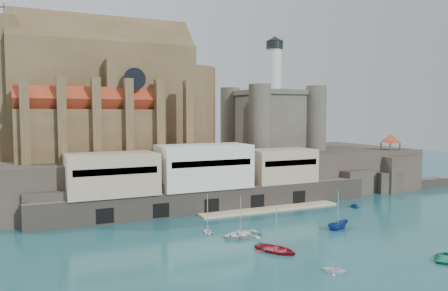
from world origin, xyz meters
TOP-DOWN VIEW (x-y plane):
  - ground at (0.00, 0.00)m, footprint 300.00×300.00m
  - promontory at (-0.19, 39.37)m, footprint 100.00×36.00m
  - quay at (-10.19, 23.07)m, footprint 70.00×12.00m
  - church at (-24.13, 41.85)m, footprint 47.00×25.93m
  - castle_keep at (16.08, 41.08)m, footprint 21.20×21.20m
  - rock_outcrop at (42.00, 25.84)m, footprint 14.50×10.50m
  - pavilion at (42.00, 26.00)m, footprint 6.40×6.40m
  - boat_0 at (-10.95, -5.41)m, footprint 4.65×3.07m
  - boat_1 at (-8.77, -15.16)m, footprint 2.92×2.89m
  - boat_2 at (4.59, 0.46)m, footprint 1.95×1.91m
  - boat_3 at (7.56, -17.40)m, footprint 2.86×3.66m
  - boat_4 at (-16.09, 6.94)m, footprint 2.83×2.02m
  - boat_6 at (-12.06, 3.27)m, footprint 1.93×4.84m
  - boat_7 at (18.73, 12.47)m, footprint 3.03×2.54m

SIDE VIEW (x-z plane):
  - ground at x=0.00m, z-range 0.00..0.00m
  - boat_0 at x=-10.95m, z-range -3.16..3.16m
  - boat_1 at x=-8.77m, z-range -1.48..1.48m
  - boat_2 at x=4.59m, z-range -2.22..2.22m
  - boat_3 at x=7.56m, z-range -2.56..2.56m
  - boat_4 at x=-16.09m, z-range -1.50..1.50m
  - boat_6 at x=-12.06m, z-range -3.30..3.30m
  - boat_7 at x=18.73m, z-range -1.51..1.51m
  - rock_outcrop at x=42.00m, z-range -0.33..8.37m
  - promontory at x=-0.19m, z-range -0.08..9.92m
  - quay at x=-10.19m, z-range -0.46..12.59m
  - pavilion at x=42.00m, z-range 10.03..15.43m
  - castle_keep at x=16.08m, z-range 3.66..32.96m
  - church at x=-24.13m, z-range 6.88..37.38m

